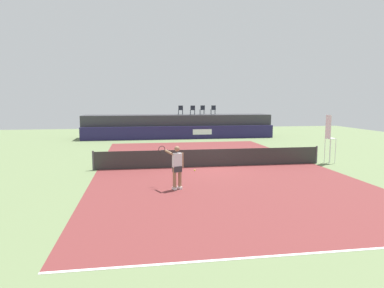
{
  "coord_description": "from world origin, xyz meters",
  "views": [
    {
      "loc": [
        -3.9,
        -18.17,
        3.59
      ],
      "look_at": [
        -0.71,
        2.0,
        1.0
      ],
      "focal_mm": 32.31,
      "sensor_mm": 36.0,
      "label": 1
    }
  ],
  "objects_px": {
    "net_post_near": "(93,160)",
    "spectator_chair_left": "(193,110)",
    "spectator_chair_right": "(213,109)",
    "umpire_chair": "(329,136)",
    "tennis_player": "(177,166)",
    "net_post_far": "(316,155)",
    "spectator_chair_center": "(202,109)",
    "spectator_chair_far_left": "(181,110)",
    "tennis_ball": "(195,170)"
  },
  "relations": [
    {
      "from": "net_post_near",
      "to": "spectator_chair_left",
      "type": "bearing_deg",
      "value": 63.15
    },
    {
      "from": "spectator_chair_right",
      "to": "umpire_chair",
      "type": "bearing_deg",
      "value": -77.55
    },
    {
      "from": "spectator_chair_right",
      "to": "tennis_player",
      "type": "xyz_separation_m",
      "value": [
        -5.9,
        -19.89,
        -1.73
      ]
    },
    {
      "from": "net_post_far",
      "to": "spectator_chair_left",
      "type": "bearing_deg",
      "value": 107.63
    },
    {
      "from": "net_post_far",
      "to": "tennis_player",
      "type": "relative_size",
      "value": 0.56
    },
    {
      "from": "spectator_chair_center",
      "to": "net_post_near",
      "type": "bearing_deg",
      "value": -119.19
    },
    {
      "from": "spectator_chair_far_left",
      "to": "tennis_ball",
      "type": "distance_m",
      "value": 16.6
    },
    {
      "from": "spectator_chair_far_left",
      "to": "spectator_chair_right",
      "type": "bearing_deg",
      "value": 1.67
    },
    {
      "from": "net_post_far",
      "to": "spectator_chair_center",
      "type": "bearing_deg",
      "value": 103.51
    },
    {
      "from": "spectator_chair_left",
      "to": "tennis_player",
      "type": "distance_m",
      "value": 20.02
    },
    {
      "from": "umpire_chair",
      "to": "net_post_far",
      "type": "xyz_separation_m",
      "value": [
        -0.72,
        0.02,
        -1.09
      ]
    },
    {
      "from": "spectator_chair_far_left",
      "to": "spectator_chair_right",
      "type": "height_order",
      "value": "same"
    },
    {
      "from": "net_post_near",
      "to": "net_post_far",
      "type": "bearing_deg",
      "value": 0.0
    },
    {
      "from": "net_post_far",
      "to": "tennis_player",
      "type": "distance_m",
      "value": 9.7
    },
    {
      "from": "spectator_chair_far_left",
      "to": "net_post_far",
      "type": "bearing_deg",
      "value": -68.76
    },
    {
      "from": "umpire_chair",
      "to": "tennis_ball",
      "type": "height_order",
      "value": "umpire_chair"
    },
    {
      "from": "spectator_chair_far_left",
      "to": "tennis_ball",
      "type": "height_order",
      "value": "spectator_chair_far_left"
    },
    {
      "from": "net_post_far",
      "to": "tennis_player",
      "type": "xyz_separation_m",
      "value": [
        -8.57,
        -4.53,
        0.46
      ]
    },
    {
      "from": "spectator_chair_far_left",
      "to": "umpire_chair",
      "type": "bearing_deg",
      "value": -66.47
    },
    {
      "from": "spectator_chair_left",
      "to": "umpire_chair",
      "type": "bearing_deg",
      "value": -69.93
    },
    {
      "from": "spectator_chair_left",
      "to": "tennis_player",
      "type": "relative_size",
      "value": 0.5
    },
    {
      "from": "net_post_far",
      "to": "tennis_ball",
      "type": "relative_size",
      "value": 14.71
    },
    {
      "from": "spectator_chair_left",
      "to": "umpire_chair",
      "type": "relative_size",
      "value": 0.32
    },
    {
      "from": "spectator_chair_right",
      "to": "tennis_player",
      "type": "distance_m",
      "value": 20.81
    },
    {
      "from": "tennis_ball",
      "to": "tennis_player",
      "type": "bearing_deg",
      "value": -110.87
    },
    {
      "from": "spectator_chair_left",
      "to": "net_post_near",
      "type": "relative_size",
      "value": 0.89
    },
    {
      "from": "spectator_chair_right",
      "to": "tennis_player",
      "type": "relative_size",
      "value": 0.5
    },
    {
      "from": "spectator_chair_right",
      "to": "tennis_player",
      "type": "height_order",
      "value": "spectator_chair_right"
    },
    {
      "from": "umpire_chair",
      "to": "tennis_ball",
      "type": "bearing_deg",
      "value": -172.47
    },
    {
      "from": "spectator_chair_far_left",
      "to": "umpire_chair",
      "type": "relative_size",
      "value": 0.32
    },
    {
      "from": "spectator_chair_left",
      "to": "spectator_chair_center",
      "type": "distance_m",
      "value": 1.16
    },
    {
      "from": "spectator_chair_far_left",
      "to": "spectator_chair_center",
      "type": "xyz_separation_m",
      "value": [
        2.2,
        0.26,
        0.0
      ]
    },
    {
      "from": "umpire_chair",
      "to": "tennis_player",
      "type": "distance_m",
      "value": 10.35
    },
    {
      "from": "spectator_chair_center",
      "to": "net_post_far",
      "type": "distance_m",
      "value": 16.11
    },
    {
      "from": "net_post_near",
      "to": "tennis_ball",
      "type": "height_order",
      "value": "net_post_near"
    },
    {
      "from": "spectator_chair_right",
      "to": "tennis_ball",
      "type": "height_order",
      "value": "spectator_chair_right"
    },
    {
      "from": "tennis_ball",
      "to": "spectator_chair_right",
      "type": "bearing_deg",
      "value": 74.43
    },
    {
      "from": "spectator_chair_left",
      "to": "net_post_far",
      "type": "relative_size",
      "value": 0.89
    },
    {
      "from": "spectator_chair_left",
      "to": "spectator_chair_right",
      "type": "distance_m",
      "value": 2.13
    },
    {
      "from": "spectator_chair_right",
      "to": "net_post_near",
      "type": "xyz_separation_m",
      "value": [
        -9.73,
        -15.35,
        -2.19
      ]
    },
    {
      "from": "tennis_player",
      "to": "tennis_ball",
      "type": "height_order",
      "value": "tennis_player"
    },
    {
      "from": "net_post_far",
      "to": "tennis_ball",
      "type": "distance_m",
      "value": 7.34
    },
    {
      "from": "spectator_chair_left",
      "to": "spectator_chair_center",
      "type": "relative_size",
      "value": 1.0
    },
    {
      "from": "net_post_near",
      "to": "umpire_chair",
      "type": "bearing_deg",
      "value": -0.09
    },
    {
      "from": "spectator_chair_center",
      "to": "net_post_near",
      "type": "xyz_separation_m",
      "value": [
        -8.67,
        -15.52,
        -2.19
      ]
    },
    {
      "from": "spectator_chair_left",
      "to": "tennis_ball",
      "type": "bearing_deg",
      "value": -98.7
    },
    {
      "from": "umpire_chair",
      "to": "net_post_near",
      "type": "xyz_separation_m",
      "value": [
        -13.12,
        0.02,
        -1.09
      ]
    },
    {
      "from": "spectator_chair_far_left",
      "to": "spectator_chair_left",
      "type": "height_order",
      "value": "same"
    },
    {
      "from": "spectator_chair_center",
      "to": "net_post_far",
      "type": "bearing_deg",
      "value": -76.49
    },
    {
      "from": "spectator_chair_far_left",
      "to": "spectator_chair_left",
      "type": "relative_size",
      "value": 1.0
    }
  ]
}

